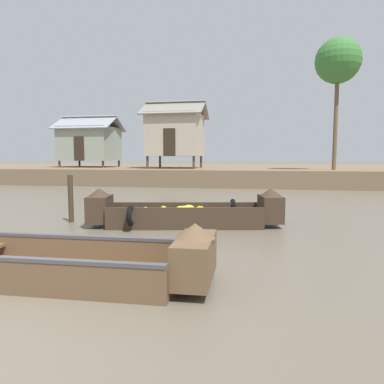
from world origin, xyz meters
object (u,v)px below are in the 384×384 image
at_px(stilt_house_left, 90,143).
at_px(stilt_house_mid_left, 176,134).
at_px(banana_boat, 185,213).
at_px(mooring_post, 71,199).
at_px(palm_tree_near, 338,62).
at_px(viewer_boat, 29,259).

relative_size(stilt_house_left, stilt_house_mid_left, 0.99).
relative_size(banana_boat, mooring_post, 3.86).
bearing_deg(palm_tree_near, viewer_boat, -113.99).
bearing_deg(viewer_boat, stilt_house_mid_left, 96.78).
xyz_separation_m(stilt_house_left, mooring_post, (7.98, -17.19, -2.27)).
height_order(stilt_house_left, stilt_house_mid_left, stilt_house_mid_left).
bearing_deg(banana_boat, mooring_post, -179.43).
xyz_separation_m(viewer_boat, stilt_house_mid_left, (-2.34, 19.71, 3.16)).
distance_m(viewer_boat, stilt_house_mid_left, 20.10).
relative_size(viewer_boat, palm_tree_near, 0.73).
height_order(banana_boat, palm_tree_near, palm_tree_near).
relative_size(viewer_boat, stilt_house_left, 1.20).
height_order(banana_boat, mooring_post, mooring_post).
bearing_deg(stilt_house_mid_left, mooring_post, -87.68).
xyz_separation_m(stilt_house_mid_left, mooring_post, (0.63, -15.46, -2.78)).
distance_m(stilt_house_left, palm_tree_near, 18.49).
xyz_separation_m(banana_boat, stilt_house_mid_left, (-3.84, 15.43, 3.09)).
bearing_deg(mooring_post, stilt_house_mid_left, 92.32).
height_order(stilt_house_left, palm_tree_near, palm_tree_near).
bearing_deg(stilt_house_left, viewer_boat, -65.68).
height_order(banana_boat, stilt_house_left, stilt_house_left).
distance_m(stilt_house_left, stilt_house_mid_left, 7.57).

